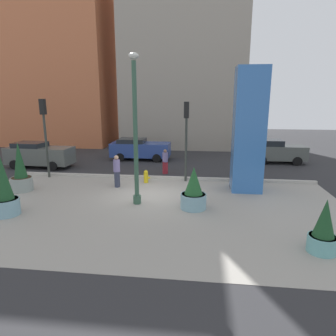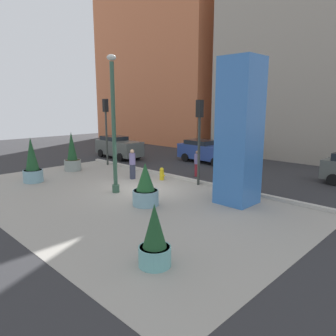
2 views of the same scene
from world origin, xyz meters
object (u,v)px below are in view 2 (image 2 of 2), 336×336
(car_far_lane, at_px, (207,151))
(pedestrian_on_sidewalk, at_px, (197,162))
(lamp_post, at_px, (114,128))
(art_pillar_blue, at_px, (239,133))
(pedestrian_by_curb, at_px, (132,163))
(traffic_light_far_side, at_px, (199,128))
(potted_plant_by_pillar, at_px, (32,164))
(fire_hydrant, at_px, (162,174))
(potted_plant_curbside, at_px, (145,188))
(car_passing_lane, at_px, (118,147))
(traffic_light_corner, at_px, (106,121))
(potted_plant_mid_plaza, at_px, (155,240))
(potted_plant_near_right, at_px, (72,156))

(car_far_lane, height_order, pedestrian_on_sidewalk, car_far_lane)
(lamp_post, bearing_deg, art_pillar_blue, 27.89)
(pedestrian_by_curb, bearing_deg, pedestrian_on_sidewalk, 55.46)
(traffic_light_far_side, height_order, pedestrian_by_curb, traffic_light_far_side)
(potted_plant_by_pillar, height_order, fire_hydrant, potted_plant_by_pillar)
(art_pillar_blue, bearing_deg, potted_plant_curbside, -130.57)
(car_passing_lane, bearing_deg, traffic_light_corner, -51.13)
(art_pillar_blue, bearing_deg, potted_plant_by_pillar, -155.33)
(potted_plant_mid_plaza, height_order, traffic_light_corner, traffic_light_corner)
(art_pillar_blue, xyz_separation_m, pedestrian_by_curb, (-6.90, -0.35, -2.15))
(potted_plant_mid_plaza, bearing_deg, car_far_lane, 122.75)
(pedestrian_on_sidewalk, bearing_deg, car_far_lane, 120.96)
(potted_plant_near_right, distance_m, traffic_light_corner, 3.54)
(lamp_post, xyz_separation_m, potted_plant_curbside, (2.61, -0.31, -2.44))
(traffic_light_far_side, bearing_deg, car_far_lane, 124.10)
(potted_plant_curbside, height_order, car_far_lane, potted_plant_curbside)
(potted_plant_curbside, distance_m, pedestrian_by_curb, 5.07)
(potted_plant_near_right, xyz_separation_m, car_far_lane, (4.46, 8.75, -0.12))
(potted_plant_mid_plaza, relative_size, traffic_light_far_side, 0.39)
(lamp_post, xyz_separation_m, pedestrian_on_sidewalk, (0.58, 5.68, -2.34))
(pedestrian_on_sidewalk, relative_size, pedestrian_by_curb, 0.90)
(lamp_post, distance_m, car_passing_lane, 10.90)
(car_far_lane, relative_size, car_passing_lane, 1.00)
(potted_plant_near_right, relative_size, car_far_lane, 0.56)
(fire_hydrant, distance_m, car_far_lane, 6.74)
(potted_plant_near_right, relative_size, fire_hydrant, 3.46)
(potted_plant_by_pillar, relative_size, pedestrian_by_curb, 1.43)
(traffic_light_corner, xyz_separation_m, car_passing_lane, (-2.02, 2.50, -2.28))
(potted_plant_near_right, bearing_deg, car_passing_lane, 110.75)
(potted_plant_by_pillar, xyz_separation_m, pedestrian_on_sidewalk, (5.71, 7.66, -0.16))
(potted_plant_near_right, xyz_separation_m, pedestrian_on_sidewalk, (7.04, 4.46, -0.10))
(pedestrian_by_curb, bearing_deg, potted_plant_mid_plaza, -35.91)
(pedestrian_on_sidewalk, distance_m, pedestrian_by_curb, 3.94)
(potted_plant_by_pillar, distance_m, car_passing_lane, 9.11)
(traffic_light_corner, distance_m, car_passing_lane, 3.94)
(art_pillar_blue, height_order, car_passing_lane, art_pillar_blue)
(lamp_post, relative_size, car_far_lane, 1.44)
(potted_plant_curbside, xyz_separation_m, pedestrian_on_sidewalk, (-2.02, 5.99, 0.10))
(pedestrian_by_curb, bearing_deg, potted_plant_near_right, -165.84)
(potted_plant_mid_plaza, bearing_deg, fire_hydrant, 134.53)
(lamp_post, relative_size, fire_hydrant, 8.82)
(lamp_post, distance_m, potted_plant_curbside, 3.59)
(lamp_post, bearing_deg, potted_plant_by_pillar, -158.81)
(traffic_light_corner, xyz_separation_m, pedestrian_on_sidewalk, (7.02, 1.69, -2.30))
(lamp_post, xyz_separation_m, potted_plant_near_right, (-6.45, 1.22, -2.25))
(potted_plant_curbside, bearing_deg, pedestrian_on_sidewalk, 108.66)
(lamp_post, bearing_deg, car_far_lane, 101.29)
(potted_plant_by_pillar, xyz_separation_m, traffic_light_far_side, (7.12, 6.07, 2.06))
(potted_plant_by_pillar, relative_size, fire_hydrant, 3.40)
(pedestrian_on_sidewalk, bearing_deg, pedestrian_by_curb, -124.54)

